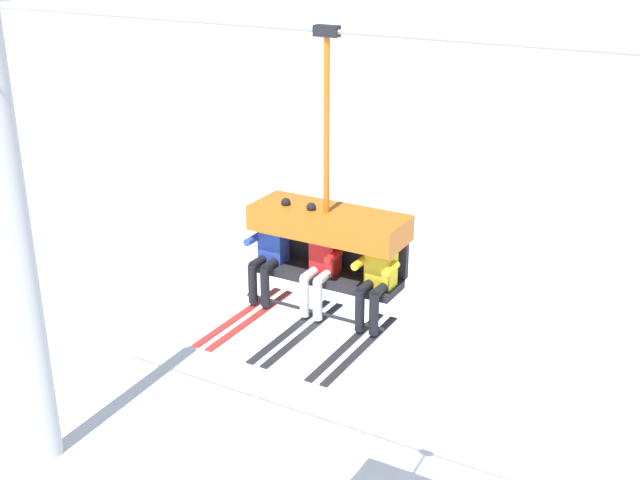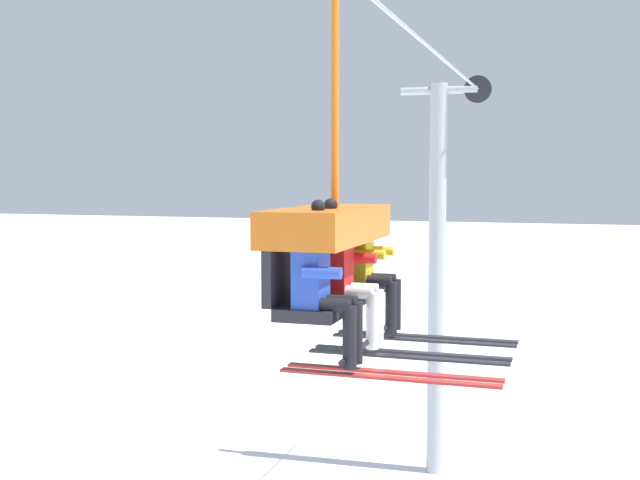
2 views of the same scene
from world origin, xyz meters
name	(u,v)px [view 2 (image 2 of 2)]	position (x,y,z in m)	size (l,w,h in m)	color
lift_tower_far	(438,270)	(9.41, -0.02, 4.39)	(0.36, 1.88, 8.44)	#9EA3A8
lift_cable	(388,12)	(1.16, -0.80, 8.16)	(18.49, 0.05, 0.05)	#9EA3A8
chairlift_chair	(327,239)	(-0.83, -0.73, 5.87)	(1.85, 0.74, 3.24)	#232328
skier_blue	(326,284)	(-1.54, -0.94, 5.57)	(0.48, 1.70, 1.34)	#2847B7
skier_red	(350,274)	(-0.83, -0.94, 5.57)	(0.48, 1.70, 1.34)	red
skier_yellow	(371,267)	(-0.11, -0.95, 5.55)	(0.46, 1.70, 1.23)	yellow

